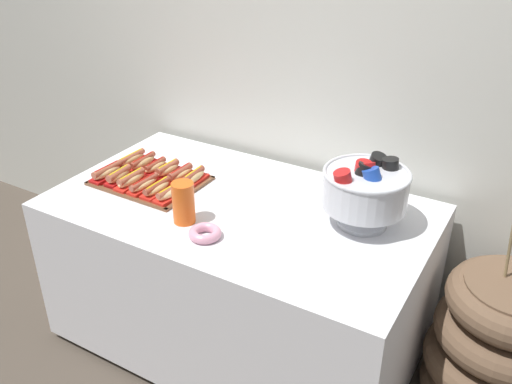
{
  "coord_description": "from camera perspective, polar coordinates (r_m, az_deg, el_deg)",
  "views": [
    {
      "loc": [
        1.12,
        -1.77,
        1.97
      ],
      "look_at": [
        0.07,
        0.02,
        0.84
      ],
      "focal_mm": 39.3,
      "sensor_mm": 36.0,
      "label": 1
    }
  ],
  "objects": [
    {
      "name": "floor_vase",
      "position": [
        2.58,
        23.58,
        -14.36
      ],
      "size": [
        0.6,
        0.6,
        1.2
      ],
      "color": "brown",
      "rests_on": "ground_plane"
    },
    {
      "name": "hot_dog_11",
      "position": [
        2.57,
        -6.4,
        1.46
      ],
      "size": [
        0.07,
        0.17,
        0.06
      ],
      "color": "red",
      "rests_on": "serving_tray"
    },
    {
      "name": "hot_dog_1",
      "position": [
        2.64,
        -13.76,
        1.59
      ],
      "size": [
        0.06,
        0.16,
        0.06
      ],
      "color": "#B21414",
      "rests_on": "serving_tray"
    },
    {
      "name": "ground_plane",
      "position": [
        2.87,
        -1.54,
        -14.66
      ],
      "size": [
        10.0,
        10.0,
        0.0
      ],
      "primitive_type": "plane",
      "color": "#4C4238"
    },
    {
      "name": "buffet_table",
      "position": [
        2.61,
        -1.65,
        -8.22
      ],
      "size": [
        1.63,
        0.94,
        0.77
      ],
      "color": "silver",
      "rests_on": "ground_plane"
    },
    {
      "name": "hot_dog_0",
      "position": [
        2.69,
        -14.92,
        1.95
      ],
      "size": [
        0.07,
        0.18,
        0.06
      ],
      "color": "#B21414",
      "rests_on": "serving_tray"
    },
    {
      "name": "hot_dog_2",
      "position": [
        2.6,
        -12.56,
        1.21
      ],
      "size": [
        0.07,
        0.18,
        0.06
      ],
      "color": "red",
      "rests_on": "serving_tray"
    },
    {
      "name": "hot_dog_6",
      "position": [
        2.8,
        -12.58,
        3.24
      ],
      "size": [
        0.06,
        0.18,
        0.06
      ],
      "color": "red",
      "rests_on": "serving_tray"
    },
    {
      "name": "hot_dog_7",
      "position": [
        2.75,
        -11.42,
        2.92
      ],
      "size": [
        0.06,
        0.17,
        0.06
      ],
      "color": "red",
      "rests_on": "serving_tray"
    },
    {
      "name": "punch_bowl",
      "position": [
        2.24,
        11.11,
        0.44
      ],
      "size": [
        0.34,
        0.34,
        0.28
      ],
      "color": "silver",
      "rests_on": "buffet_table"
    },
    {
      "name": "serving_tray",
      "position": [
        2.64,
        -10.69,
        1.1
      ],
      "size": [
        0.48,
        0.37,
        0.01
      ],
      "color": "brown",
      "rests_on": "buffet_table"
    },
    {
      "name": "donut",
      "position": [
        2.19,
        -5.21,
        -4.2
      ],
      "size": [
        0.13,
        0.13,
        0.04
      ],
      "color": "pink",
      "rests_on": "buffet_table"
    },
    {
      "name": "cup_stack",
      "position": [
        2.27,
        -7.39,
        -1.08
      ],
      "size": [
        0.09,
        0.09,
        0.18
      ],
      "color": "#EA5B19",
      "rests_on": "buffet_table"
    },
    {
      "name": "hot_dog_3",
      "position": [
        2.55,
        -11.31,
        0.74
      ],
      "size": [
        0.07,
        0.17,
        0.06
      ],
      "color": "red",
      "rests_on": "serving_tray"
    },
    {
      "name": "back_wall",
      "position": [
        2.67,
        4.64,
        14.03
      ],
      "size": [
        6.0,
        0.1,
        2.6
      ],
      "primitive_type": "cube",
      "color": "beige",
      "rests_on": "ground_plane"
    },
    {
      "name": "hot_dog_5",
      "position": [
        2.46,
        -8.69,
        -0.07
      ],
      "size": [
        0.08,
        0.18,
        0.06
      ],
      "color": "red",
      "rests_on": "serving_tray"
    },
    {
      "name": "hot_dog_10",
      "position": [
        2.62,
        -7.71,
        1.82
      ],
      "size": [
        0.07,
        0.16,
        0.06
      ],
      "color": "red",
      "rests_on": "serving_tray"
    },
    {
      "name": "hot_dog_8",
      "position": [
        2.71,
        -10.22,
        2.53
      ],
      "size": [
        0.06,
        0.15,
        0.06
      ],
      "color": "#B21414",
      "rests_on": "serving_tray"
    },
    {
      "name": "hot_dog_4",
      "position": [
        2.51,
        -10.02,
        0.34
      ],
      "size": [
        0.07,
        0.17,
        0.06
      ],
      "color": "red",
      "rests_on": "serving_tray"
    },
    {
      "name": "hot_dog_9",
      "position": [
        2.66,
        -8.99,
        2.24
      ],
      "size": [
        0.07,
        0.16,
        0.06
      ],
      "color": "#B21414",
      "rests_on": "serving_tray"
    }
  ]
}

